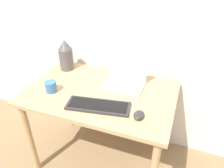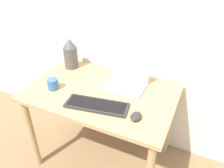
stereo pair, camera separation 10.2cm
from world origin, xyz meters
TOP-DOWN VIEW (x-y plane):
  - wall_back at (0.00, 0.77)m, footprint 6.00×0.05m
  - desk at (0.00, 0.35)m, footprint 1.08×0.70m
  - laptop at (0.14, 0.50)m, footprint 0.29×0.21m
  - keyboard at (0.06, 0.17)m, footprint 0.44×0.21m
  - mouse at (0.33, 0.17)m, footprint 0.07×0.09m
  - vase at (-0.40, 0.57)m, footprint 0.12×0.12m
  - mug at (-0.33, 0.23)m, footprint 0.08×0.08m

SIDE VIEW (x-z plane):
  - desk at x=0.00m, z-range 0.26..0.99m
  - keyboard at x=0.06m, z-range 0.72..0.75m
  - mouse at x=0.33m, z-range 0.73..0.76m
  - mug at x=-0.33m, z-range 0.73..0.81m
  - laptop at x=0.14m, z-range 0.66..0.89m
  - vase at x=-0.40m, z-range 0.72..0.98m
  - wall_back at x=0.00m, z-range 0.00..2.50m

